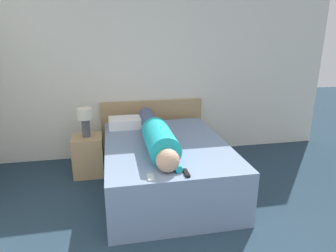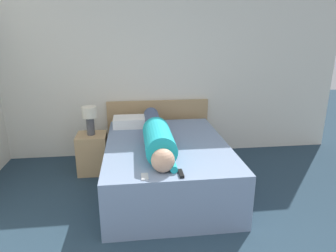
# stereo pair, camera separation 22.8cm
# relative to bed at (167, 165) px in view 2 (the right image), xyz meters

# --- Properties ---
(wall_back) EXTENTS (5.60, 0.06, 2.60)m
(wall_back) POSITION_rel_bed_xyz_m (-0.02, 1.16, 1.01)
(wall_back) COLOR silver
(wall_back) RESTS_ON ground_plane
(bed) EXTENTS (1.40, 1.91, 0.58)m
(bed) POSITION_rel_bed_xyz_m (0.00, 0.00, 0.00)
(bed) COLOR #7589A8
(bed) RESTS_ON ground_plane
(headboard) EXTENTS (1.52, 0.04, 0.84)m
(headboard) POSITION_rel_bed_xyz_m (0.00, 1.09, 0.13)
(headboard) COLOR tan
(headboard) RESTS_ON ground_plane
(nightstand) EXTENTS (0.39, 0.37, 0.53)m
(nightstand) POSITION_rel_bed_xyz_m (-0.93, 0.55, -0.02)
(nightstand) COLOR tan
(nightstand) RESTS_ON ground_plane
(table_lamp) EXTENTS (0.19, 0.19, 0.37)m
(table_lamp) POSITION_rel_bed_xyz_m (-0.93, 0.55, 0.49)
(table_lamp) COLOR #4C4C51
(table_lamp) RESTS_ON nightstand
(person_lying) EXTENTS (0.31, 1.76, 0.31)m
(person_lying) POSITION_rel_bed_xyz_m (-0.12, -0.11, 0.42)
(person_lying) COLOR tan
(person_lying) RESTS_ON bed
(pillow_near_headboard) EXTENTS (0.61, 0.32, 0.13)m
(pillow_near_headboard) POSITION_rel_bed_xyz_m (-0.34, 0.70, 0.36)
(pillow_near_headboard) COLOR white
(pillow_near_headboard) RESTS_ON bed
(tv_remote) EXTENTS (0.04, 0.15, 0.02)m
(tv_remote) POSITION_rel_bed_xyz_m (0.03, -0.83, 0.30)
(tv_remote) COLOR black
(tv_remote) RESTS_ON bed
(cell_phone) EXTENTS (0.06, 0.13, 0.01)m
(cell_phone) POSITION_rel_bed_xyz_m (-0.30, -0.85, 0.30)
(cell_phone) COLOR #B2B7BC
(cell_phone) RESTS_ON bed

